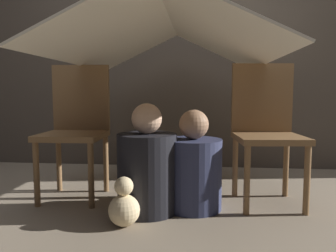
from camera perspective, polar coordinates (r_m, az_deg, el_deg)
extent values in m
plane|color=gray|center=(1.99, -0.49, -14.54)|extent=(8.80, 8.80, 0.00)
cube|color=#4C4238|center=(3.13, 1.94, 16.03)|extent=(7.00, 0.05, 2.50)
cylinder|color=brown|center=(2.16, -21.96, -7.85)|extent=(0.04, 0.04, 0.40)
cylinder|color=brown|center=(2.03, -13.25, -8.41)|extent=(0.04, 0.04, 0.40)
cylinder|color=brown|center=(2.46, -18.47, -6.09)|extent=(0.04, 0.04, 0.40)
cylinder|color=brown|center=(2.35, -10.77, -6.43)|extent=(0.04, 0.04, 0.40)
cube|color=brown|center=(2.21, -16.27, -1.63)|extent=(0.40, 0.40, 0.04)
cube|color=brown|center=(2.36, -14.89, 4.78)|extent=(0.40, 0.04, 0.45)
cylinder|color=brown|center=(1.93, 13.57, -9.19)|extent=(0.04, 0.04, 0.40)
cylinder|color=brown|center=(2.03, 23.04, -8.73)|extent=(0.04, 0.04, 0.40)
cylinder|color=brown|center=(2.25, 11.61, -6.99)|extent=(0.04, 0.04, 0.40)
cylinder|color=brown|center=(2.34, 19.85, -6.73)|extent=(0.04, 0.04, 0.40)
cube|color=brown|center=(2.09, 17.20, -2.05)|extent=(0.43, 0.43, 0.04)
cube|color=brown|center=(2.25, 16.05, 4.71)|extent=(0.40, 0.06, 0.45)
cube|color=silver|center=(2.12, -8.67, 14.86)|extent=(0.63, 1.49, 0.30)
cube|color=silver|center=(2.06, 8.94, 15.12)|extent=(0.63, 1.49, 0.30)
cube|color=silver|center=(2.10, 0.00, 19.10)|extent=(0.04, 1.49, 0.01)
cylinder|color=black|center=(1.92, -3.66, -8.17)|extent=(0.35, 0.35, 0.46)
sphere|color=#D6A884|center=(1.87, -3.72, 1.30)|extent=(0.18, 0.18, 0.18)
cylinder|color=#2D3351|center=(1.98, 4.45, -8.32)|extent=(0.34, 0.34, 0.42)
sphere|color=#9E7556|center=(1.93, 4.52, 0.27)|extent=(0.18, 0.18, 0.18)
sphere|color=beige|center=(1.77, -7.65, -14.35)|extent=(0.17, 0.17, 0.17)
sphere|color=beige|center=(1.73, -7.71, -10.36)|extent=(0.10, 0.10, 0.10)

